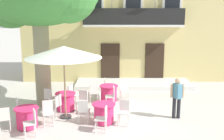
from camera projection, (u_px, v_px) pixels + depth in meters
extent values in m
plane|color=beige|center=(129.00, 111.00, 11.52)|extent=(120.00, 120.00, 0.00)
cube|color=#DBC67F|center=(131.00, 17.00, 17.59)|extent=(13.00, 4.00, 7.50)
cube|color=#332319|center=(111.00, 63.00, 16.14)|extent=(1.10, 0.08, 2.30)
cube|color=#332319|center=(155.00, 63.00, 16.14)|extent=(1.10, 0.08, 2.30)
cube|color=silver|center=(95.00, 2.00, 15.41)|extent=(1.10, 0.08, 1.90)
cube|color=black|center=(95.00, 2.00, 15.38)|extent=(0.84, 0.04, 1.60)
cube|color=silver|center=(134.00, 2.00, 15.41)|extent=(1.10, 0.08, 1.90)
cube|color=black|center=(134.00, 2.00, 15.38)|extent=(0.84, 0.04, 1.60)
cube|color=silver|center=(173.00, 2.00, 15.40)|extent=(1.10, 0.08, 1.90)
cube|color=black|center=(173.00, 2.00, 15.37)|extent=(0.84, 0.04, 1.60)
cube|color=silver|center=(134.00, 26.00, 15.40)|extent=(5.60, 0.65, 0.12)
cube|color=black|center=(134.00, 17.00, 15.00)|extent=(5.60, 0.06, 0.90)
cylinder|color=#B2B2B7|center=(113.00, 0.00, 14.94)|extent=(0.04, 0.95, 1.33)
cylinder|color=#B2B2B7|center=(157.00, 0.00, 14.93)|extent=(0.04, 0.95, 1.33)
cylinder|color=#47423D|center=(93.00, 22.00, 15.39)|extent=(0.34, 0.34, 0.27)
ellipsoid|color=#38843D|center=(93.00, 17.00, 15.33)|extent=(0.44, 0.44, 0.31)
cylinder|color=#995638|center=(134.00, 23.00, 15.39)|extent=(0.29, 0.29, 0.22)
ellipsoid|color=#38843D|center=(134.00, 17.00, 15.32)|extent=(0.37, 0.37, 0.45)
cylinder|color=#995638|center=(175.00, 22.00, 15.38)|extent=(0.28, 0.28, 0.27)
ellipsoid|color=#38843D|center=(175.00, 16.00, 15.31)|extent=(0.37, 0.37, 0.42)
cube|color=silver|center=(134.00, 84.00, 15.39)|extent=(6.38, 2.03, 0.25)
cylinder|color=gray|center=(43.00, 65.00, 12.08)|extent=(0.68, 0.68, 3.63)
cylinder|color=#E52D66|center=(66.00, 102.00, 11.59)|extent=(0.74, 0.74, 0.68)
cylinder|color=#E52D66|center=(66.00, 94.00, 11.51)|extent=(0.86, 0.86, 0.04)
cylinder|color=#2D2823|center=(66.00, 110.00, 11.66)|extent=(0.44, 0.44, 0.03)
cylinder|color=silver|center=(49.00, 112.00, 10.88)|extent=(0.04, 0.04, 0.45)
cylinder|color=silver|center=(55.00, 109.00, 11.18)|extent=(0.04, 0.04, 0.45)
cylinder|color=silver|center=(56.00, 113.00, 10.74)|extent=(0.04, 0.04, 0.45)
cylinder|color=silver|center=(61.00, 110.00, 11.04)|extent=(0.04, 0.04, 0.45)
cube|color=silver|center=(55.00, 105.00, 10.91)|extent=(0.53, 0.53, 0.04)
cube|color=silver|center=(59.00, 100.00, 10.78)|extent=(0.20, 0.36, 0.42)
cylinder|color=silver|center=(84.00, 109.00, 11.17)|extent=(0.04, 0.04, 0.45)
cylinder|color=silver|center=(77.00, 108.00, 11.28)|extent=(0.04, 0.04, 0.45)
cylinder|color=silver|center=(88.00, 106.00, 11.48)|extent=(0.04, 0.04, 0.45)
cylinder|color=silver|center=(80.00, 105.00, 11.59)|extent=(0.04, 0.04, 0.45)
cube|color=silver|center=(82.00, 102.00, 11.33)|extent=(0.51, 0.51, 0.04)
cube|color=silver|center=(84.00, 95.00, 11.45)|extent=(0.37, 0.16, 0.42)
cylinder|color=silver|center=(80.00, 99.00, 12.40)|extent=(0.04, 0.04, 0.45)
cylinder|color=silver|center=(76.00, 102.00, 12.09)|extent=(0.04, 0.04, 0.45)
cylinder|color=silver|center=(73.00, 98.00, 12.52)|extent=(0.04, 0.04, 0.45)
cylinder|color=silver|center=(70.00, 101.00, 12.21)|extent=(0.04, 0.04, 0.45)
cube|color=silver|center=(75.00, 95.00, 12.25)|extent=(0.52, 0.52, 0.04)
cube|color=silver|center=(71.00, 89.00, 12.27)|extent=(0.17, 0.37, 0.42)
cylinder|color=silver|center=(50.00, 101.00, 12.12)|extent=(0.04, 0.04, 0.45)
cylinder|color=silver|center=(57.00, 102.00, 11.99)|extent=(0.04, 0.04, 0.45)
cylinder|color=silver|center=(46.00, 104.00, 11.81)|extent=(0.04, 0.04, 0.45)
cylinder|color=silver|center=(52.00, 105.00, 11.69)|extent=(0.04, 0.04, 0.45)
cube|color=silver|center=(51.00, 98.00, 11.85)|extent=(0.52, 0.52, 0.04)
cube|color=silver|center=(48.00, 94.00, 11.64)|extent=(0.37, 0.18, 0.42)
cylinder|color=#E52D66|center=(109.00, 94.00, 12.78)|extent=(0.74, 0.74, 0.68)
cylinder|color=#E52D66|center=(109.00, 86.00, 12.70)|extent=(0.86, 0.86, 0.04)
cylinder|color=#2D2823|center=(109.00, 101.00, 12.85)|extent=(0.44, 0.44, 0.03)
cylinder|color=silver|center=(112.00, 91.00, 13.72)|extent=(0.04, 0.04, 0.45)
cylinder|color=silver|center=(113.00, 93.00, 13.39)|extent=(0.04, 0.04, 0.45)
cylinder|color=silver|center=(105.00, 91.00, 13.70)|extent=(0.04, 0.04, 0.45)
cylinder|color=silver|center=(106.00, 93.00, 13.37)|extent=(0.04, 0.04, 0.45)
cube|color=silver|center=(109.00, 87.00, 13.49)|extent=(0.42, 0.42, 0.04)
cube|color=silver|center=(105.00, 83.00, 13.44)|extent=(0.06, 0.38, 0.42)
cylinder|color=silver|center=(89.00, 97.00, 12.75)|extent=(0.04, 0.04, 0.45)
cylinder|color=silver|center=(97.00, 96.00, 12.83)|extent=(0.04, 0.04, 0.45)
cylinder|color=silver|center=(91.00, 99.00, 12.43)|extent=(0.04, 0.04, 0.45)
cylinder|color=silver|center=(98.00, 99.00, 12.51)|extent=(0.04, 0.04, 0.45)
cube|color=silver|center=(94.00, 93.00, 12.58)|extent=(0.49, 0.49, 0.04)
cube|color=silver|center=(94.00, 89.00, 12.36)|extent=(0.38, 0.13, 0.42)
cylinder|color=silver|center=(107.00, 103.00, 11.90)|extent=(0.04, 0.04, 0.45)
cylinder|color=silver|center=(106.00, 101.00, 12.23)|extent=(0.04, 0.04, 0.45)
cylinder|color=silver|center=(115.00, 103.00, 11.92)|extent=(0.04, 0.04, 0.45)
cylinder|color=silver|center=(114.00, 100.00, 12.26)|extent=(0.04, 0.04, 0.45)
cube|color=silver|center=(110.00, 96.00, 12.03)|extent=(0.43, 0.43, 0.04)
cube|color=silver|center=(114.00, 91.00, 11.99)|extent=(0.07, 0.38, 0.42)
cylinder|color=silver|center=(129.00, 97.00, 12.80)|extent=(0.04, 0.04, 0.45)
cylinder|color=silver|center=(122.00, 97.00, 12.74)|extent=(0.04, 0.04, 0.45)
cylinder|color=silver|center=(128.00, 94.00, 13.13)|extent=(0.04, 0.04, 0.45)
cylinder|color=silver|center=(121.00, 95.00, 13.07)|extent=(0.04, 0.04, 0.45)
cube|color=silver|center=(125.00, 91.00, 12.88)|extent=(0.46, 0.46, 0.04)
cube|color=silver|center=(124.00, 85.00, 13.01)|extent=(0.38, 0.10, 0.42)
cylinder|color=#E52D66|center=(104.00, 114.00, 10.25)|extent=(0.74, 0.74, 0.68)
cylinder|color=#E52D66|center=(104.00, 104.00, 10.18)|extent=(0.86, 0.86, 0.04)
cylinder|color=#2D2823|center=(104.00, 123.00, 10.33)|extent=(0.44, 0.44, 0.03)
cylinder|color=silver|center=(109.00, 109.00, 11.18)|extent=(0.04, 0.04, 0.45)
cylinder|color=silver|center=(109.00, 112.00, 10.85)|extent=(0.04, 0.04, 0.45)
cylinder|color=silver|center=(101.00, 109.00, 11.18)|extent=(0.04, 0.04, 0.45)
cylinder|color=silver|center=(101.00, 112.00, 10.85)|extent=(0.04, 0.04, 0.45)
cube|color=silver|center=(105.00, 104.00, 10.97)|extent=(0.40, 0.40, 0.04)
cube|color=silver|center=(100.00, 99.00, 10.92)|extent=(0.04, 0.38, 0.42)
cylinder|color=silver|center=(82.00, 115.00, 10.56)|extent=(0.04, 0.04, 0.45)
cylinder|color=silver|center=(90.00, 115.00, 10.52)|extent=(0.04, 0.04, 0.45)
cylinder|color=silver|center=(79.00, 118.00, 10.23)|extent=(0.04, 0.04, 0.45)
cylinder|color=silver|center=(88.00, 118.00, 10.19)|extent=(0.04, 0.04, 0.45)
cube|color=silver|center=(85.00, 110.00, 10.33)|extent=(0.45, 0.45, 0.04)
cube|color=silver|center=(84.00, 106.00, 10.11)|extent=(0.38, 0.09, 0.42)
cylinder|color=silver|center=(96.00, 127.00, 9.41)|extent=(0.04, 0.04, 0.45)
cylinder|color=silver|center=(97.00, 123.00, 9.74)|extent=(0.04, 0.04, 0.45)
cylinder|color=silver|center=(106.00, 128.00, 9.37)|extent=(0.04, 0.04, 0.45)
cylinder|color=silver|center=(107.00, 124.00, 9.70)|extent=(0.04, 0.04, 0.45)
cube|color=silver|center=(101.00, 119.00, 9.50)|extent=(0.44, 0.44, 0.04)
cube|color=silver|center=(107.00, 113.00, 9.44)|extent=(0.08, 0.38, 0.42)
cylinder|color=silver|center=(128.00, 121.00, 9.93)|extent=(0.04, 0.04, 0.45)
cylinder|color=silver|center=(119.00, 120.00, 10.00)|extent=(0.04, 0.04, 0.45)
cylinder|color=silver|center=(129.00, 118.00, 10.26)|extent=(0.04, 0.04, 0.45)
cylinder|color=silver|center=(120.00, 117.00, 10.33)|extent=(0.04, 0.04, 0.45)
cube|color=silver|center=(124.00, 113.00, 10.08)|extent=(0.47, 0.47, 0.04)
cube|color=silver|center=(125.00, 105.00, 10.20)|extent=(0.38, 0.12, 0.42)
cylinder|color=#E52D66|center=(28.00, 118.00, 9.83)|extent=(0.74, 0.74, 0.68)
cylinder|color=#E52D66|center=(27.00, 108.00, 9.75)|extent=(0.86, 0.86, 0.04)
cylinder|color=#2D2823|center=(28.00, 127.00, 9.90)|extent=(0.44, 0.44, 0.03)
cylinder|color=silver|center=(26.00, 133.00, 8.97)|extent=(0.04, 0.04, 0.45)
cylinder|color=silver|center=(25.00, 129.00, 9.27)|extent=(0.04, 0.04, 0.45)
cylinder|color=silver|center=(36.00, 131.00, 9.10)|extent=(0.04, 0.04, 0.45)
cylinder|color=silver|center=(35.00, 127.00, 9.41)|extent=(0.04, 0.04, 0.45)
cube|color=silver|center=(30.00, 123.00, 9.14)|extent=(0.53, 0.53, 0.04)
cube|color=silver|center=(35.00, 116.00, 9.16)|extent=(0.19, 0.36, 0.42)
cylinder|color=silver|center=(54.00, 121.00, 9.95)|extent=(0.04, 0.04, 0.45)
cylinder|color=silver|center=(45.00, 122.00, 9.86)|extent=(0.04, 0.04, 0.45)
cylinder|color=silver|center=(53.00, 117.00, 10.27)|extent=(0.04, 0.04, 0.45)
cylinder|color=silver|center=(44.00, 118.00, 10.18)|extent=(0.04, 0.04, 0.45)
cube|color=silver|center=(49.00, 113.00, 10.01)|extent=(0.50, 0.50, 0.04)
cube|color=silver|center=(48.00, 106.00, 10.14)|extent=(0.38, 0.15, 0.42)
cylinder|color=silver|center=(28.00, 113.00, 10.74)|extent=(0.04, 0.04, 0.45)
cylinder|color=silver|center=(29.00, 116.00, 10.44)|extent=(0.04, 0.04, 0.45)
cylinder|color=silver|center=(19.00, 114.00, 10.58)|extent=(0.04, 0.04, 0.45)
cylinder|color=silver|center=(20.00, 117.00, 10.29)|extent=(0.04, 0.04, 0.45)
cube|color=silver|center=(24.00, 109.00, 10.46)|extent=(0.54, 0.54, 0.04)
cube|color=silver|center=(18.00, 104.00, 10.33)|extent=(0.21, 0.36, 0.42)
cylinder|color=silver|center=(0.00, 124.00, 9.69)|extent=(0.04, 0.04, 0.45)
cylinder|color=silver|center=(11.00, 122.00, 9.81)|extent=(0.04, 0.04, 0.45)
cylinder|color=silver|center=(0.00, 127.00, 9.38)|extent=(0.04, 0.04, 0.45)
cylinder|color=silver|center=(11.00, 126.00, 9.50)|extent=(0.04, 0.04, 0.45)
cube|color=silver|center=(5.00, 118.00, 9.54)|extent=(0.52, 0.52, 0.04)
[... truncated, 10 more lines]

